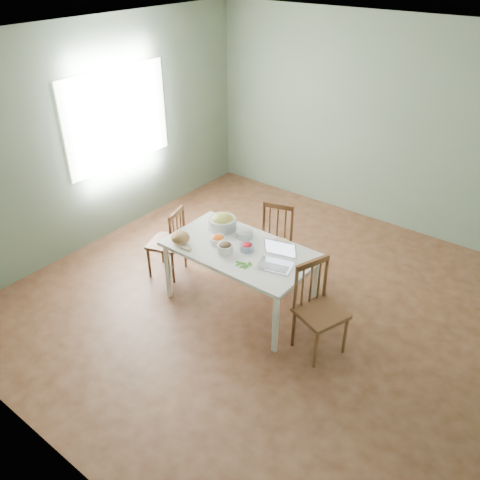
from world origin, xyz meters
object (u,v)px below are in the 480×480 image
Objects in this scene: chair_right at (321,311)px; chair_left at (166,241)px; chair_far at (273,245)px; laptop at (275,257)px; bread_boule at (181,238)px; dining_table at (240,277)px; bowl_squash at (222,222)px.

chair_left is at bearing 109.12° from chair_right.
chair_far reaches higher than chair_left.
chair_left is 1.56m from laptop.
chair_left reaches higher than bread_boule.
bowl_squash reaches higher than dining_table.
chair_far is 0.91m from laptop.
dining_table is 0.66m from laptop.
bowl_squash is (-0.39, 0.20, 0.44)m from dining_table.
chair_left is at bearing -159.22° from bowl_squash.
laptop is (0.46, -0.05, 0.47)m from dining_table.
chair_right is at bearing -52.11° from chair_far.
dining_table is 7.90× the size of bread_boule.
bowl_squash reaches higher than chair_far.
bowl_squash is at bearing 148.85° from laptop.
chair_left is 2.61× the size of laptop.
bowl_squash is at bearing -149.33° from chair_far.
dining_table is 0.63m from bowl_squash.
chair_right is 0.66m from laptop.
bowl_squash is 0.89m from laptop.
chair_left is 2.07m from chair_right.
dining_table is 1.03m from chair_right.
dining_table is at bearing 74.81° from chair_left.
laptop reaches higher than chair_left.
dining_table is 1.05m from chair_left.
chair_right is 3.12× the size of bowl_squash.
chair_right is 1.48m from bowl_squash.
chair_right is 4.85× the size of bread_boule.
chair_right reaches higher than chair_far.
chair_far is 1.11m from bread_boule.
bowl_squash is (-1.41, 0.29, 0.33)m from chair_right.
bread_boule is (-0.54, -0.91, 0.34)m from chair_far.
chair_far is (-0.01, 0.62, 0.08)m from dining_table.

